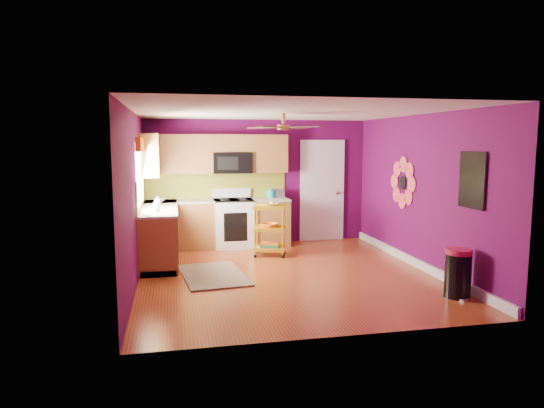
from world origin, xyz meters
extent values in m
plane|color=maroon|center=(0.00, 0.00, 0.00)|extent=(5.00, 5.00, 0.00)
cube|color=#530947|center=(0.00, 2.50, 1.25)|extent=(4.50, 0.04, 2.50)
cube|color=#530947|center=(0.00, -2.50, 1.25)|extent=(4.50, 0.04, 2.50)
cube|color=#530947|center=(-2.25, 0.00, 1.25)|extent=(0.04, 5.00, 2.50)
cube|color=#530947|center=(2.25, 0.00, 1.25)|extent=(0.04, 5.00, 2.50)
cube|color=silver|center=(0.00, 0.00, 2.50)|extent=(4.50, 5.00, 0.04)
cube|color=white|center=(2.22, 0.00, 0.07)|extent=(0.05, 4.90, 0.14)
cube|color=brown|center=(-1.95, 1.35, 0.45)|extent=(0.60, 2.30, 0.90)
cube|color=brown|center=(-0.85, 2.20, 0.45)|extent=(2.80, 0.60, 0.90)
cube|color=beige|center=(-1.95, 1.35, 0.92)|extent=(0.63, 2.30, 0.04)
cube|color=beige|center=(-0.85, 2.20, 0.92)|extent=(2.80, 0.63, 0.04)
cube|color=black|center=(-1.95, 1.35, 0.05)|extent=(0.54, 2.30, 0.10)
cube|color=black|center=(-0.85, 2.20, 0.05)|extent=(2.80, 0.54, 0.10)
cube|color=white|center=(-0.55, 2.17, 0.46)|extent=(0.76, 0.66, 0.92)
cube|color=black|center=(-0.55, 2.17, 0.93)|extent=(0.76, 0.62, 0.03)
cube|color=white|center=(-0.55, 2.45, 1.04)|extent=(0.76, 0.06, 0.18)
cube|color=black|center=(-0.55, 1.84, 0.45)|extent=(0.45, 0.02, 0.55)
cube|color=brown|center=(-1.59, 2.33, 1.83)|extent=(1.32, 0.33, 0.75)
cube|color=brown|center=(0.19, 2.33, 1.83)|extent=(0.72, 0.33, 0.75)
cube|color=brown|center=(-0.55, 2.33, 2.03)|extent=(0.76, 0.33, 0.34)
cube|color=brown|center=(-2.08, 1.85, 1.83)|extent=(0.33, 1.30, 0.75)
cube|color=black|center=(-0.55, 2.30, 1.65)|extent=(0.76, 0.38, 0.40)
cube|color=olive|center=(-0.85, 2.49, 1.20)|extent=(2.80, 0.01, 0.51)
cube|color=olive|center=(-2.24, 1.35, 1.20)|extent=(0.01, 2.30, 0.51)
cube|color=white|center=(-2.23, 1.05, 1.55)|extent=(0.03, 1.20, 1.00)
cube|color=orange|center=(-2.20, 1.05, 2.02)|extent=(0.08, 1.35, 0.22)
cube|color=white|center=(1.35, 2.48, 1.02)|extent=(0.85, 0.04, 2.05)
cube|color=white|center=(1.35, 2.46, 1.02)|extent=(0.95, 0.02, 2.15)
sphere|color=#BF8C3F|center=(1.67, 2.42, 1.00)|extent=(0.07, 0.07, 0.07)
cylinder|color=black|center=(2.23, 0.60, 1.35)|extent=(0.01, 0.24, 0.24)
cube|color=#186C9E|center=(2.23, -1.40, 1.55)|extent=(0.03, 0.52, 0.72)
cube|color=black|center=(2.21, -1.40, 1.55)|extent=(0.01, 0.56, 0.76)
cylinder|color=#BF8C3F|center=(0.00, 0.20, 2.42)|extent=(0.06, 0.06, 0.16)
cylinder|color=#BF8C3F|center=(0.00, 0.20, 2.28)|extent=(0.20, 0.20, 0.08)
cube|color=#4C2D19|center=(0.27, 0.47, 2.28)|extent=(0.47, 0.47, 0.01)
cube|color=#4C2D19|center=(-0.27, 0.47, 2.28)|extent=(0.47, 0.47, 0.01)
cube|color=#4C2D19|center=(-0.27, -0.07, 2.28)|extent=(0.47, 0.47, 0.01)
cube|color=#4C2D19|center=(0.27, -0.07, 2.28)|extent=(0.47, 0.47, 0.01)
cube|color=black|center=(-1.12, 0.14, 0.01)|extent=(1.08, 1.58, 0.02)
cylinder|color=yellow|center=(-0.29, 1.18, 0.47)|extent=(0.02, 0.02, 0.86)
cylinder|color=yellow|center=(0.18, 1.04, 0.47)|extent=(0.02, 0.02, 0.86)
cylinder|color=yellow|center=(-0.19, 1.51, 0.47)|extent=(0.02, 0.02, 0.86)
cylinder|color=yellow|center=(0.28, 1.37, 0.47)|extent=(0.02, 0.02, 0.86)
sphere|color=black|center=(-0.29, 1.18, 0.03)|extent=(0.06, 0.06, 0.06)
sphere|color=black|center=(0.18, 1.04, 0.03)|extent=(0.06, 0.06, 0.06)
sphere|color=black|center=(-0.19, 1.51, 0.03)|extent=(0.06, 0.06, 0.06)
sphere|color=black|center=(0.28, 1.37, 0.03)|extent=(0.06, 0.06, 0.06)
cube|color=yellow|center=(0.00, 1.27, 0.88)|extent=(0.65, 0.55, 0.03)
cube|color=yellow|center=(0.00, 1.27, 0.49)|extent=(0.65, 0.55, 0.03)
cube|color=yellow|center=(0.00, 1.27, 0.12)|extent=(0.65, 0.55, 0.03)
imported|color=beige|center=(0.05, 1.26, 0.93)|extent=(0.38, 0.38, 0.08)
sphere|color=yellow|center=(0.05, 1.26, 0.96)|extent=(0.10, 0.10, 0.10)
imported|color=orange|center=(0.00, 1.27, 0.55)|extent=(0.39, 0.39, 0.10)
cube|color=navy|center=(0.00, 1.27, 0.16)|extent=(0.38, 0.33, 0.04)
cube|color=#267233|center=(0.00, 1.27, 0.19)|extent=(0.38, 0.33, 0.04)
cube|color=orange|center=(0.00, 1.27, 0.23)|extent=(0.38, 0.33, 0.03)
cylinder|color=black|center=(1.98, -1.55, 0.29)|extent=(0.43, 0.43, 0.59)
cylinder|color=#B2193F|center=(1.98, -1.55, 0.62)|extent=(0.34, 0.34, 0.07)
cube|color=beige|center=(1.98, -1.72, 0.01)|extent=(0.13, 0.09, 0.03)
cylinder|color=teal|center=(0.23, 2.27, 1.02)|extent=(0.18, 0.18, 0.16)
sphere|color=teal|center=(0.23, 2.27, 1.12)|extent=(0.06, 0.06, 0.06)
cube|color=beige|center=(0.39, 2.30, 1.03)|extent=(0.22, 0.15, 0.18)
imported|color=#EA3F72|center=(-1.99, 0.93, 1.02)|extent=(0.08, 0.08, 0.17)
imported|color=white|center=(-1.97, 1.58, 1.02)|extent=(0.13, 0.13, 0.16)
imported|color=white|center=(-1.96, 2.09, 0.97)|extent=(0.26, 0.26, 0.06)
imported|color=white|center=(-1.98, 0.73, 0.99)|extent=(0.12, 0.12, 0.10)
camera|label=1|loc=(-1.70, -7.19, 2.05)|focal=32.00mm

